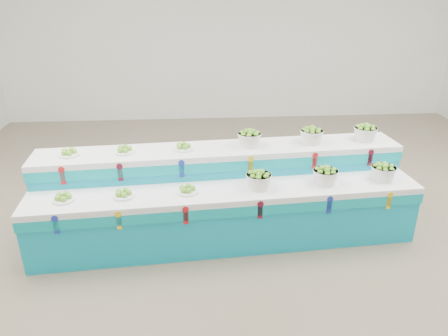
{
  "coord_description": "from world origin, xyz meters",
  "views": [
    {
      "loc": [
        -0.88,
        -4.42,
        2.82
      ],
      "look_at": [
        -0.54,
        0.06,
        0.87
      ],
      "focal_mm": 33.65,
      "sensor_mm": 36.0,
      "label": 1
    }
  ],
  "objects_px": {
    "plate_upper_mid": "(124,149)",
    "basket_lower_left": "(259,180)",
    "display_stand": "(224,195)",
    "basket_upper_right": "(365,132)"
  },
  "relations": [
    {
      "from": "plate_upper_mid",
      "to": "basket_lower_left",
      "type": "bearing_deg",
      "value": -16.22
    },
    {
      "from": "display_stand",
      "to": "basket_upper_right",
      "type": "relative_size",
      "value": 15.47
    },
    {
      "from": "basket_lower_left",
      "to": "plate_upper_mid",
      "type": "relative_size",
      "value": 1.19
    },
    {
      "from": "basket_upper_right",
      "to": "basket_lower_left",
      "type": "bearing_deg",
      "value": -155.65
    },
    {
      "from": "basket_lower_left",
      "to": "plate_upper_mid",
      "type": "bearing_deg",
      "value": 163.78
    },
    {
      "from": "display_stand",
      "to": "basket_lower_left",
      "type": "xyz_separation_m",
      "value": [
        0.37,
        -0.25,
        0.31
      ]
    },
    {
      "from": "display_stand",
      "to": "basket_upper_right",
      "type": "bearing_deg",
      "value": 8.51
    },
    {
      "from": "basket_lower_left",
      "to": "plate_upper_mid",
      "type": "xyz_separation_m",
      "value": [
        -1.53,
        0.45,
        0.24
      ]
    },
    {
      "from": "plate_upper_mid",
      "to": "display_stand",
      "type": "bearing_deg",
      "value": -9.53
    },
    {
      "from": "display_stand",
      "to": "plate_upper_mid",
      "type": "xyz_separation_m",
      "value": [
        -1.16,
        0.19,
        0.55
      ]
    }
  ]
}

